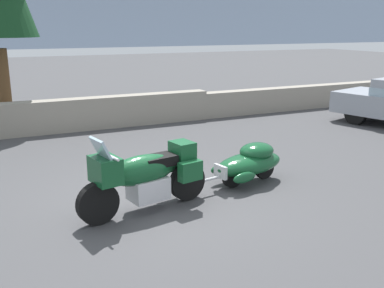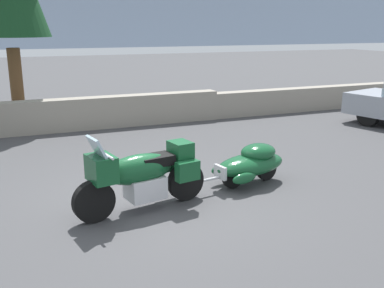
% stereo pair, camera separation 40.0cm
% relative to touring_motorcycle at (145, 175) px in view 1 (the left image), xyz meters
% --- Properties ---
extents(ground_plane, '(80.00, 80.00, 0.00)m').
position_rel_touring_motorcycle_xyz_m(ground_plane, '(0.21, 0.33, -0.62)').
color(ground_plane, '#424244').
extents(stone_guard_wall, '(24.00, 0.59, 0.92)m').
position_rel_touring_motorcycle_xyz_m(stone_guard_wall, '(-0.12, 6.34, -0.20)').
color(stone_guard_wall, gray).
rests_on(stone_guard_wall, ground).
extents(touring_motorcycle, '(2.30, 1.00, 1.33)m').
position_rel_touring_motorcycle_xyz_m(touring_motorcycle, '(0.00, 0.00, 0.00)').
color(touring_motorcycle, black).
rests_on(touring_motorcycle, ground).
extents(car_shaped_trailer, '(2.23, 0.98, 0.76)m').
position_rel_touring_motorcycle_xyz_m(car_shaped_trailer, '(2.25, 0.43, -0.21)').
color(car_shaped_trailer, black).
rests_on(car_shaped_trailer, ground).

